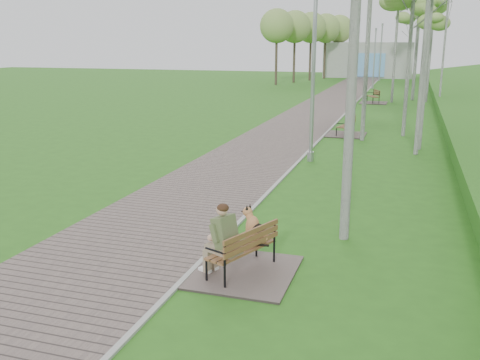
# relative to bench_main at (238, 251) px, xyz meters

# --- Properties ---
(ground) EXTENTS (120.00, 120.00, 0.00)m
(ground) POSITION_rel_bench_main_xyz_m (-0.81, 6.49, -0.44)
(ground) COLOR #2B601A
(ground) RESTS_ON ground
(walkway) EXTENTS (3.50, 67.00, 0.04)m
(walkway) POSITION_rel_bench_main_xyz_m (-2.56, 27.99, -0.42)
(walkway) COLOR #60524E
(walkway) RESTS_ON ground
(kerb) EXTENTS (0.10, 67.00, 0.05)m
(kerb) POSITION_rel_bench_main_xyz_m (-0.81, 27.99, -0.41)
(kerb) COLOR #999993
(kerb) RESTS_ON ground
(building_north) EXTENTS (10.00, 5.20, 4.00)m
(building_north) POSITION_rel_bench_main_xyz_m (-2.31, 57.46, 1.56)
(building_north) COLOR #9E9E99
(building_north) RESTS_ON ground
(bench_main) EXTENTS (1.79, 1.98, 1.56)m
(bench_main) POSITION_rel_bench_main_xyz_m (0.00, 0.00, 0.00)
(bench_main) COLOR #60524E
(bench_main) RESTS_ON ground
(bench_second) EXTENTS (1.68, 1.86, 1.03)m
(bench_second) POSITION_rel_bench_main_xyz_m (0.06, 15.42, -0.25)
(bench_second) COLOR #60524E
(bench_second) RESTS_ON ground
(bench_third) EXTENTS (1.79, 1.99, 1.10)m
(bench_third) POSITION_rel_bench_main_xyz_m (0.30, 29.04, -0.23)
(bench_third) COLOR #60524E
(bench_third) RESTS_ON ground
(lamp_post_near) EXTENTS (0.22, 0.22, 5.77)m
(lamp_post_near) POSITION_rel_bench_main_xyz_m (-0.45, 9.62, 2.26)
(lamp_post_near) COLOR #999BA1
(lamp_post_near) RESTS_ON ground
(lamp_post_second) EXTENTS (0.21, 0.21, 5.48)m
(lamp_post_second) POSITION_rel_bench_main_xyz_m (-0.66, 26.34, 2.12)
(lamp_post_second) COLOR #999BA1
(lamp_post_second) RESTS_ON ground
(lamp_post_third) EXTENTS (0.20, 0.20, 5.21)m
(lamp_post_third) POSITION_rel_bench_main_xyz_m (-0.57, 40.80, 2.00)
(lamp_post_third) COLOR #999BA1
(lamp_post_third) RESTS_ON ground
(lamp_post_far) EXTENTS (0.23, 0.23, 5.92)m
(lamp_post_far) POSITION_rel_bench_main_xyz_m (-0.65, 51.54, 2.33)
(lamp_post_far) COLOR #999BA1
(lamp_post_far) RESTS_ON ground
(pedestrian_near) EXTENTS (0.63, 0.53, 1.48)m
(pedestrian_near) POSITION_rel_bench_main_xyz_m (-1.67, 32.99, 0.30)
(pedestrian_near) COLOR white
(pedestrian_near) RESTS_ON ground
(birch_mid_b) EXTENTS (2.27, 2.27, 7.32)m
(birch_mid_b) POSITION_rel_bench_main_xyz_m (4.41, 26.83, 5.31)
(birch_mid_b) COLOR silver
(birch_mid_b) RESTS_ON ground
(birch_far_c) EXTENTS (2.29, 2.29, 9.07)m
(birch_far_c) POSITION_rel_bench_main_xyz_m (3.52, 40.97, 6.68)
(birch_far_c) COLOR silver
(birch_far_c) RESTS_ON ground
(birch_distant_a) EXTENTS (2.28, 2.28, 8.07)m
(birch_distant_a) POSITION_rel_bench_main_xyz_m (2.37, 48.60, 5.90)
(birch_distant_a) COLOR silver
(birch_distant_a) RESTS_ON ground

